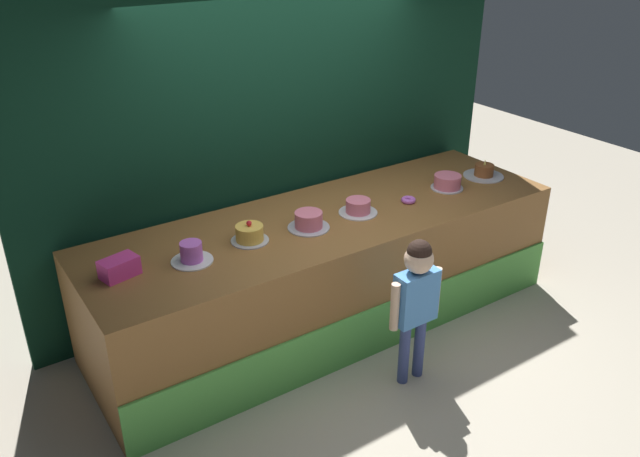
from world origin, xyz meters
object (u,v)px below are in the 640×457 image
at_px(donut, 408,200).
at_px(cake_left, 250,234).
at_px(cake_center_right, 358,207).
at_px(cake_right, 447,182).
at_px(pink_box, 119,267).
at_px(cake_center_left, 309,221).
at_px(child_figure, 416,292).
at_px(cake_far_right, 484,172).
at_px(cake_far_left, 191,253).

distance_m(donut, cake_left, 1.40).
height_order(cake_center_right, cake_right, cake_right).
bearing_deg(pink_box, cake_center_left, -3.64).
relative_size(child_figure, cake_far_right, 3.18).
bearing_deg(cake_center_left, cake_far_left, 179.38).
relative_size(child_figure, cake_left, 4.13).
height_order(pink_box, cake_far_right, cake_far_right).
height_order(pink_box, cake_right, pink_box).
distance_m(donut, cake_far_right, 0.93).
relative_size(cake_left, cake_right, 0.99).
xyz_separation_m(cake_center_left, cake_center_right, (0.46, 0.01, -0.01)).
bearing_deg(child_figure, cake_right, 38.40).
bearing_deg(child_figure, cake_center_left, 109.16).
bearing_deg(cake_center_right, cake_far_right, -0.07).
height_order(cake_center_left, cake_far_right, cake_far_right).
distance_m(cake_far_left, cake_left, 0.47).
xyz_separation_m(child_figure, cake_right, (1.09, 0.86, 0.27)).
distance_m(donut, cake_far_left, 1.86).
height_order(donut, cake_left, cake_left).
distance_m(donut, cake_center_right, 0.47).
distance_m(child_figure, donut, 1.06).
distance_m(child_figure, cake_center_right, 0.94).
bearing_deg(cake_left, donut, -4.48).
bearing_deg(cake_left, cake_far_left, -174.30).
bearing_deg(cake_far_left, cake_center_left, -0.62).
distance_m(cake_left, cake_center_right, 0.93).
bearing_deg(cake_left, cake_center_right, -3.00).
bearing_deg(cake_center_left, cake_left, 173.07).
relative_size(pink_box, cake_center_right, 0.78).
xyz_separation_m(pink_box, cake_center_left, (1.39, -0.09, -0.00)).
relative_size(child_figure, cake_right, 4.10).
relative_size(cake_far_left, cake_center_left, 0.90).
height_order(donut, cake_far_left, cake_far_left).
relative_size(cake_left, cake_center_right, 0.90).
xyz_separation_m(donut, cake_center_right, (-0.46, 0.06, 0.03)).
height_order(cake_left, cake_center_left, cake_left).
height_order(donut, cake_far_right, cake_far_right).
relative_size(child_figure, cake_center_left, 3.58).
xyz_separation_m(cake_left, cake_center_right, (0.93, -0.05, -0.01)).
xyz_separation_m(pink_box, cake_far_right, (3.25, -0.08, -0.02)).
bearing_deg(cake_center_left, pink_box, 176.36).
relative_size(pink_box, cake_far_left, 0.83).
xyz_separation_m(donut, cake_left, (-1.39, 0.11, 0.04)).
distance_m(cake_right, cake_far_right, 0.46).
distance_m(pink_box, cake_far_left, 0.47).
bearing_deg(donut, cake_right, 4.74).
bearing_deg(cake_right, pink_box, 177.88).
bearing_deg(cake_far_left, pink_box, 170.39).
bearing_deg(cake_right, cake_far_left, 179.40).
xyz_separation_m(cake_far_left, cake_right, (2.32, -0.02, -0.00)).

